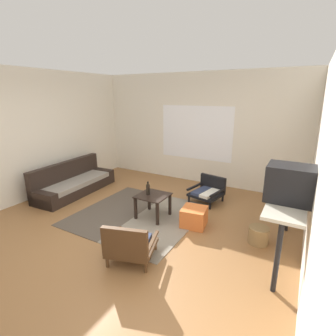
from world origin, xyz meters
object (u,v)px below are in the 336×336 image
Objects in this scene: clay_vase at (292,178)px; wicker_basket at (259,235)px; coffee_table at (153,200)px; console_shelf at (288,202)px; glass_bottle at (148,189)px; armchair_striped_foreground at (130,245)px; couch at (74,183)px; armchair_by_window at (208,190)px; ottoman_orange at (194,217)px; crt_television at (290,183)px.

clay_vase is 0.99m from wicker_basket.
coffee_table is at bearing -177.82° from wicker_basket.
clay_vase is at bearing 32.22° from wicker_basket.
console_shelf is 6.72× the size of glass_bottle.
couch is at bearing 152.43° from armchair_striped_foreground.
ottoman_orange is (0.17, -1.12, -0.08)m from armchair_by_window.
wicker_basket is (1.42, 1.31, -0.13)m from armchair_striped_foreground.
console_shelf is at bearing -3.22° from couch.
glass_bottle is (-2.27, 0.07, -0.28)m from console_shelf.
wicker_basket is at bearing -0.67° from ottoman_orange.
console_shelf reaches higher than armchair_striped_foreground.
coffee_table is 2.34m from crt_television.
console_shelf is (1.40, -0.17, 0.65)m from ottoman_orange.
crt_television reaches higher than console_shelf.
clay_vase is at bearing 7.37° from coffee_table.
armchair_striped_foreground is at bearing -94.21° from armchair_by_window.
armchair_by_window reaches higher than coffee_table.
couch is 3.05m from armchair_by_window.
armchair_by_window is 0.42× the size of console_shelf.
glass_bottle is at bearing -163.50° from coffee_table.
ottoman_orange is 1.07m from wicker_basket.
glass_bottle is at bearing 178.32° from console_shelf.
ottoman_orange is at bearing 179.33° from wicker_basket.
armchair_striped_foreground is at bearing -104.78° from ottoman_orange.
armchair_by_window is 1.68m from wicker_basket.
armchair_by_window is at bearing 136.18° from crt_television.
couch is at bearing -178.40° from clay_vase.
armchair_striped_foreground is at bearing -137.20° from wicker_basket.
crt_television is at bearing -6.02° from couch.
couch is 3.72× the size of crt_television.
wicker_basket is at bearing -147.78° from clay_vase.
console_shelf is 0.43m from clay_vase.
couch is 4.51m from clay_vase.
armchair_striped_foreground is at bearing -139.00° from clay_vase.
coffee_table is at bearing 177.60° from console_shelf.
console_shelf is at bearing 89.17° from crt_television.
ottoman_orange is at bearing 172.93° from console_shelf.
crt_television reaches higher than glass_bottle.
console_shelf reaches higher than wicker_basket.
wicker_basket is (1.93, 0.10, -0.41)m from glass_bottle.
crt_television is at bearing -90.31° from clay_vase.
clay_vase is (2.18, 0.28, 0.69)m from coffee_table.
armchair_striped_foreground is 2.45m from clay_vase.
clay_vase is (0.00, 0.59, -0.11)m from crt_television.
crt_television reaches higher than clay_vase.
armchair_striped_foreground is 1.39× the size of crt_television.
armchair_by_window is at bearing 137.65° from wicker_basket.
wicker_basket is at bearing 2.82° from glass_bottle.
coffee_table is at bearing 109.07° from armchair_striped_foreground.
coffee_table is 2.31m from clay_vase.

